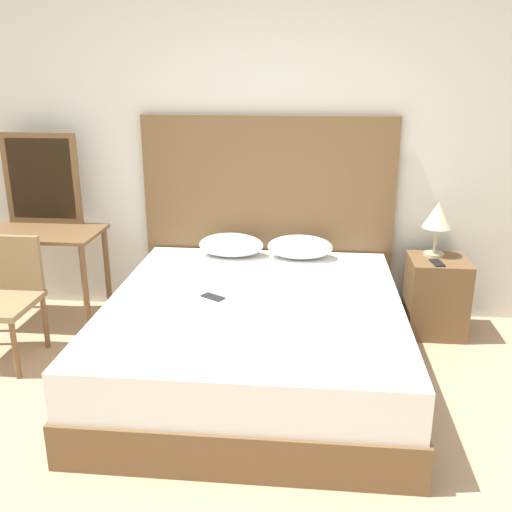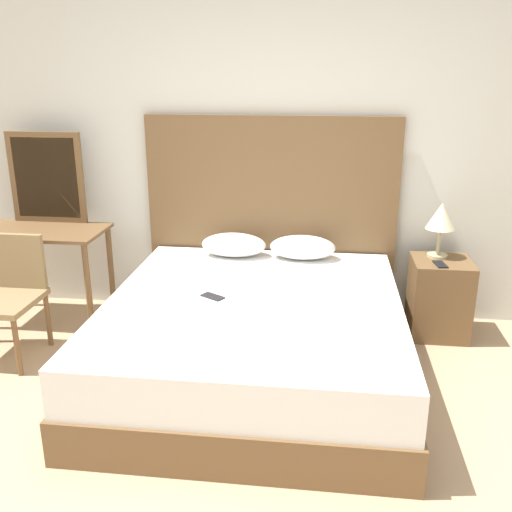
{
  "view_description": "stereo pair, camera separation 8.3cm",
  "coord_description": "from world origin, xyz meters",
  "px_view_note": "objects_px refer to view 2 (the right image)",
  "views": [
    {
      "loc": [
        0.29,
        -2.17,
        1.91
      ],
      "look_at": [
        -0.04,
        1.2,
        0.79
      ],
      "focal_mm": 40.0,
      "sensor_mm": 36.0,
      "label": 1
    },
    {
      "loc": [
        0.37,
        -2.16,
        1.91
      ],
      "look_at": [
        -0.04,
        1.2,
        0.79
      ],
      "focal_mm": 40.0,
      "sensor_mm": 36.0,
      "label": 2
    }
  ],
  "objects_px": {
    "phone_on_bed": "(213,297)",
    "phone_on_nightstand": "(440,264)",
    "chair": "(5,289)",
    "bed": "(254,338)",
    "nightstand": "(439,298)",
    "table_lamp": "(441,218)",
    "vanity_desk": "(39,245)"
  },
  "relations": [
    {
      "from": "phone_on_bed",
      "to": "phone_on_nightstand",
      "type": "bearing_deg",
      "value": 24.49
    },
    {
      "from": "phone_on_bed",
      "to": "chair",
      "type": "xyz_separation_m",
      "value": [
        -1.47,
        0.12,
        -0.07
      ]
    },
    {
      "from": "bed",
      "to": "chair",
      "type": "distance_m",
      "value": 1.75
    },
    {
      "from": "phone_on_bed",
      "to": "bed",
      "type": "bearing_deg",
      "value": 0.38
    },
    {
      "from": "phone_on_bed",
      "to": "phone_on_nightstand",
      "type": "xyz_separation_m",
      "value": [
        1.51,
        0.69,
        0.04
      ]
    },
    {
      "from": "nightstand",
      "to": "chair",
      "type": "height_order",
      "value": "chair"
    },
    {
      "from": "bed",
      "to": "table_lamp",
      "type": "relative_size",
      "value": 5.06
    },
    {
      "from": "phone_on_nightstand",
      "to": "vanity_desk",
      "type": "distance_m",
      "value": 2.99
    },
    {
      "from": "bed",
      "to": "chair",
      "type": "bearing_deg",
      "value": 175.99
    },
    {
      "from": "phone_on_bed",
      "to": "vanity_desk",
      "type": "relative_size",
      "value": 0.16
    },
    {
      "from": "nightstand",
      "to": "chair",
      "type": "relative_size",
      "value": 0.7
    },
    {
      "from": "nightstand",
      "to": "table_lamp",
      "type": "distance_m",
      "value": 0.59
    },
    {
      "from": "table_lamp",
      "to": "phone_on_bed",
      "type": "bearing_deg",
      "value": -150.06
    },
    {
      "from": "bed",
      "to": "table_lamp",
      "type": "xyz_separation_m",
      "value": [
        1.26,
        0.87,
        0.61
      ]
    },
    {
      "from": "phone_on_bed",
      "to": "phone_on_nightstand",
      "type": "relative_size",
      "value": 1.04
    },
    {
      "from": "bed",
      "to": "chair",
      "type": "height_order",
      "value": "chair"
    },
    {
      "from": "bed",
      "to": "phone_on_nightstand",
      "type": "bearing_deg",
      "value": 28.8
    },
    {
      "from": "vanity_desk",
      "to": "phone_on_bed",
      "type": "bearing_deg",
      "value": -24.28
    },
    {
      "from": "phone_on_bed",
      "to": "chair",
      "type": "relative_size",
      "value": 0.2
    },
    {
      "from": "table_lamp",
      "to": "nightstand",
      "type": "bearing_deg",
      "value": -71.74
    },
    {
      "from": "phone_on_nightstand",
      "to": "vanity_desk",
      "type": "relative_size",
      "value": 0.16
    },
    {
      "from": "phone_on_nightstand",
      "to": "vanity_desk",
      "type": "xyz_separation_m",
      "value": [
        -2.99,
        -0.02,
        0.04
      ]
    },
    {
      "from": "phone_on_bed",
      "to": "nightstand",
      "type": "xyz_separation_m",
      "value": [
        1.55,
        0.79,
        -0.25
      ]
    },
    {
      "from": "vanity_desk",
      "to": "chair",
      "type": "height_order",
      "value": "chair"
    },
    {
      "from": "nightstand",
      "to": "chair",
      "type": "distance_m",
      "value": 3.09
    },
    {
      "from": "phone_on_nightstand",
      "to": "nightstand",
      "type": "bearing_deg",
      "value": 70.06
    },
    {
      "from": "bed",
      "to": "nightstand",
      "type": "distance_m",
      "value": 1.51
    },
    {
      "from": "table_lamp",
      "to": "vanity_desk",
      "type": "height_order",
      "value": "table_lamp"
    },
    {
      "from": "bed",
      "to": "vanity_desk",
      "type": "distance_m",
      "value": 1.9
    },
    {
      "from": "bed",
      "to": "phone_on_bed",
      "type": "bearing_deg",
      "value": -179.62
    },
    {
      "from": "bed",
      "to": "vanity_desk",
      "type": "bearing_deg",
      "value": 159.08
    },
    {
      "from": "chair",
      "to": "table_lamp",
      "type": "bearing_deg",
      "value": 14.11
    }
  ]
}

